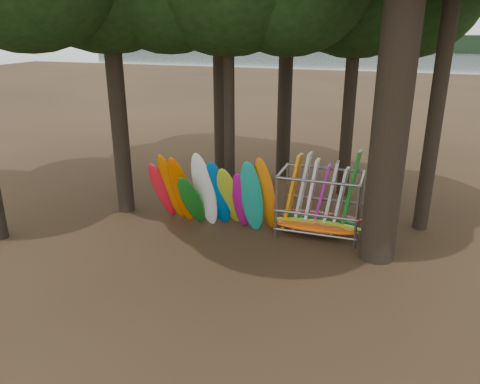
% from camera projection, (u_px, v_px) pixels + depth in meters
% --- Properties ---
extents(ground, '(120.00, 120.00, 0.00)m').
position_uv_depth(ground, '(233.00, 251.00, 14.44)').
color(ground, '#47331E').
rests_on(ground, ground).
extents(lake, '(160.00, 160.00, 0.00)m').
position_uv_depth(lake, '(371.00, 71.00, 67.84)').
color(lake, gray).
rests_on(lake, ground).
extents(far_shore, '(160.00, 4.00, 4.00)m').
position_uv_depth(far_shore, '(387.00, 43.00, 111.65)').
color(far_shore, black).
rests_on(far_shore, ground).
extents(kayak_row, '(4.46, 2.04, 3.00)m').
position_uv_depth(kayak_row, '(211.00, 194.00, 15.53)').
color(kayak_row, red).
rests_on(kayak_row, ground).
extents(storage_rack, '(2.93, 1.61, 2.92)m').
position_uv_depth(storage_rack, '(319.00, 206.00, 15.36)').
color(storage_rack, gray).
rests_on(storage_rack, ground).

